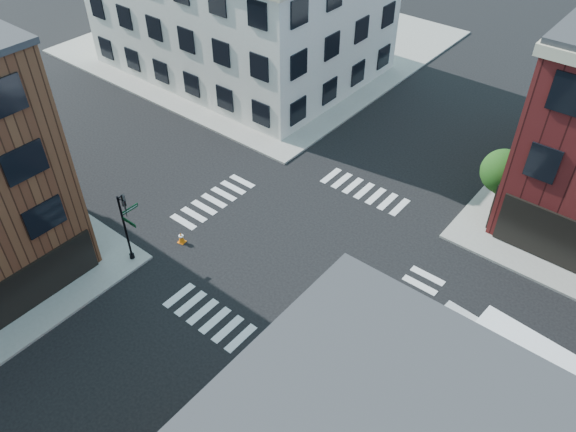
{
  "coord_description": "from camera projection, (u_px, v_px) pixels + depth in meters",
  "views": [
    {
      "loc": [
        14.57,
        -19.05,
        22.74
      ],
      "look_at": [
        -0.45,
        -0.47,
        2.5
      ],
      "focal_mm": 35.0,
      "sensor_mm": 36.0,
      "label": 1
    }
  ],
  "objects": [
    {
      "name": "signal_pole",
      "position": [
        126.0,
        221.0,
        30.41
      ],
      "size": [
        1.29,
        1.24,
        4.6
      ],
      "color": "black",
      "rests_on": "ground"
    },
    {
      "name": "tree_near",
      "position": [
        504.0,
        174.0,
        33.23
      ],
      "size": [
        2.69,
        2.69,
        4.49
      ],
      "color": "black",
      "rests_on": "ground"
    },
    {
      "name": "box_truck",
      "position": [
        512.0,
        371.0,
        24.4
      ],
      "size": [
        7.82,
        2.9,
        3.48
      ],
      "rotation": [
        0.0,
        0.0,
        -0.08
      ],
      "color": "silver",
      "rests_on": "ground"
    },
    {
      "name": "building_nw",
      "position": [
        241.0,
        5.0,
        48.04
      ],
      "size": [
        22.0,
        16.0,
        11.0
      ],
      "primitive_type": "cube",
      "color": "silver",
      "rests_on": "ground"
    },
    {
      "name": "ground",
      "position": [
        299.0,
        247.0,
        32.99
      ],
      "size": [
        120.0,
        120.0,
        0.0
      ],
      "primitive_type": "plane",
      "color": "black",
      "rests_on": "ground"
    },
    {
      "name": "traffic_cone",
      "position": [
        181.0,
        238.0,
        33.11
      ],
      "size": [
        0.47,
        0.47,
        0.76
      ],
      "rotation": [
        0.0,
        0.0,
        0.16
      ],
      "color": "orange",
      "rests_on": "ground"
    },
    {
      "name": "sidewalk_nw",
      "position": [
        263.0,
        41.0,
        55.48
      ],
      "size": [
        30.0,
        30.0,
        0.15
      ],
      "primitive_type": "cube",
      "color": "gray",
      "rests_on": "ground"
    },
    {
      "name": "tree_far",
      "position": [
        539.0,
        136.0,
        36.98
      ],
      "size": [
        2.43,
        2.43,
        4.07
      ],
      "color": "black",
      "rests_on": "ground"
    }
  ]
}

